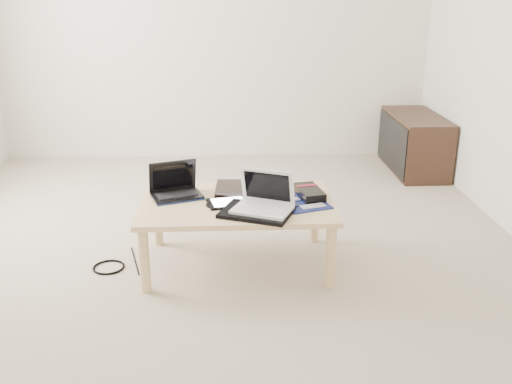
{
  "coord_description": "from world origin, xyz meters",
  "views": [
    {
      "loc": [
        0.14,
        -3.4,
        1.56
      ],
      "look_at": [
        0.28,
        -0.34,
        0.46
      ],
      "focal_mm": 40.0,
      "sensor_mm": 36.0,
      "label": 1
    }
  ],
  "objects_px": {
    "white_laptop": "(264,201)",
    "coffee_table": "(237,209)",
    "media_cabinet": "(414,143)",
    "gpu_box": "(309,193)",
    "netbook": "(176,189)"
  },
  "relations": [
    {
      "from": "netbook",
      "to": "gpu_box",
      "type": "bearing_deg",
      "value": -4.05
    },
    {
      "from": "white_laptop",
      "to": "gpu_box",
      "type": "relative_size",
      "value": 1.36
    },
    {
      "from": "media_cabinet",
      "to": "netbook",
      "type": "height_order",
      "value": "netbook"
    },
    {
      "from": "media_cabinet",
      "to": "gpu_box",
      "type": "xyz_separation_m",
      "value": [
        -1.18,
        -1.74,
        0.18
      ]
    },
    {
      "from": "media_cabinet",
      "to": "netbook",
      "type": "bearing_deg",
      "value": -139.29
    },
    {
      "from": "coffee_table",
      "to": "white_laptop",
      "type": "height_order",
      "value": "white_laptop"
    },
    {
      "from": "netbook",
      "to": "coffee_table",
      "type": "bearing_deg",
      "value": -16.68
    },
    {
      "from": "media_cabinet",
      "to": "gpu_box",
      "type": "bearing_deg",
      "value": -124.06
    },
    {
      "from": "white_laptop",
      "to": "gpu_box",
      "type": "height_order",
      "value": "white_laptop"
    },
    {
      "from": "coffee_table",
      "to": "netbook",
      "type": "distance_m",
      "value": 0.38
    },
    {
      "from": "netbook",
      "to": "white_laptop",
      "type": "xyz_separation_m",
      "value": [
        0.5,
        -0.28,
        0.02
      ]
    },
    {
      "from": "media_cabinet",
      "to": "gpu_box",
      "type": "relative_size",
      "value": 3.35
    },
    {
      "from": "media_cabinet",
      "to": "gpu_box",
      "type": "height_order",
      "value": "media_cabinet"
    },
    {
      "from": "media_cabinet",
      "to": "netbook",
      "type": "distance_m",
      "value": 2.59
    },
    {
      "from": "white_laptop",
      "to": "coffee_table",
      "type": "bearing_deg",
      "value": 129.26
    }
  ]
}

